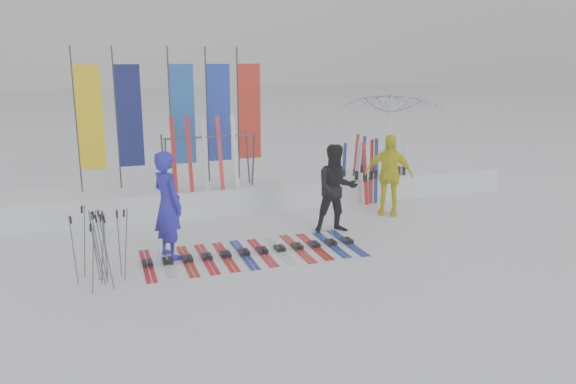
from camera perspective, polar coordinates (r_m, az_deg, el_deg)
name	(u,v)px	position (r m, az deg, el deg)	size (l,w,h in m)	color
ground	(307,270)	(9.70, 1.97, -7.95)	(120.00, 120.00, 0.00)	white
snow_bank	(241,193)	(13.81, -4.83, -0.12)	(14.00, 1.60, 0.60)	white
person_blue	(168,205)	(10.25, -12.11, -1.30)	(0.72, 0.47, 1.96)	#211FB7
person_black	(336,189)	(11.58, 4.93, 0.33)	(0.89, 0.69, 1.83)	black
person_yellow	(389,175)	(13.05, 10.18, 1.74)	(1.09, 0.45, 1.86)	yellow
tent_canopy	(391,139)	(15.89, 10.38, 5.32)	(2.92, 2.98, 2.68)	white
ski_row	(253,252)	(10.48, -3.55, -6.09)	(4.00, 1.69, 0.07)	#B30E14
pole_cluster	(100,247)	(9.49, -18.52, -5.35)	(0.90, 0.82, 1.26)	#595B60
feather_flags	(175,115)	(13.42, -11.41, 7.69)	(4.28, 0.27, 3.20)	#383A3F
ski_rack	(208,154)	(13.03, -8.11, 3.83)	(2.04, 0.80, 1.23)	#383A3F
upright_skis	(372,169)	(14.38, 8.53, 2.32)	(1.62, 1.03, 1.68)	silver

